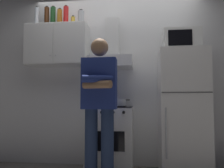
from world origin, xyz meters
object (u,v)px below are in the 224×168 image
at_px(refrigerator, 183,111).
at_px(bottle_soda_red, 66,16).
at_px(upper_cabinet, 58,46).
at_px(bottle_canister_steel, 81,17).
at_px(person_standing, 99,104).
at_px(range_hood, 112,55).
at_px(bottle_spice_jar, 73,20).
at_px(bottle_vodka_clear, 37,17).
at_px(microwave, 181,41).
at_px(bottle_liquor_amber, 60,18).
at_px(cooking_pot, 119,102).
at_px(bottle_rum_dark, 47,17).
at_px(stove_oven, 110,139).
at_px(bottle_wine_green, 53,17).

distance_m(refrigerator, bottle_soda_red, 2.14).
relative_size(upper_cabinet, bottle_canister_steel, 4.10).
relative_size(person_standing, bottle_canister_steel, 7.48).
distance_m(range_hood, bottle_canister_steel, 0.71).
height_order(refrigerator, bottle_canister_steel, bottle_canister_steel).
bearing_deg(bottle_spice_jar, upper_cabinet, 172.13).
distance_m(refrigerator, bottle_vodka_clear, 2.50).
bearing_deg(bottle_spice_jar, microwave, -2.78).
bearing_deg(bottle_vodka_clear, bottle_canister_steel, 0.38).
height_order(microwave, bottle_vodka_clear, bottle_vodka_clear).
bearing_deg(bottle_liquor_amber, cooking_pot, -16.50).
distance_m(refrigerator, bottle_rum_dark, 2.40).
bearing_deg(bottle_liquor_amber, range_hood, -1.84).
xyz_separation_m(refrigerator, person_standing, (-1.00, -0.61, 0.10)).
bearing_deg(stove_oven, bottle_canister_steel, 166.55).
xyz_separation_m(stove_oven, cooking_pot, (0.13, -0.12, 0.49)).
bearing_deg(refrigerator, microwave, 90.90).
distance_m(person_standing, cooking_pot, 0.52).
bearing_deg(upper_cabinet, stove_oven, -8.90).
height_order(range_hood, bottle_vodka_clear, bottle_vodka_clear).
relative_size(bottle_soda_red, bottle_wine_green, 0.92).
xyz_separation_m(person_standing, bottle_soda_red, (-0.62, 0.71, 1.29)).
xyz_separation_m(range_hood, bottle_rum_dark, (-0.99, 0.04, 0.61)).
distance_m(bottle_liquor_amber, bottle_soda_red, 0.12).
height_order(bottle_vodka_clear, bottle_soda_red, bottle_vodka_clear).
height_order(bottle_liquor_amber, bottle_soda_red, bottle_soda_red).
bearing_deg(upper_cabinet, refrigerator, -4.07).
xyz_separation_m(stove_oven, bottle_spice_jar, (-0.56, 0.09, 1.68)).
relative_size(stove_oven, bottle_vodka_clear, 2.95).
distance_m(range_hood, cooking_pot, 0.73).
relative_size(microwave, bottle_liquor_amber, 1.77).
height_order(refrigerator, bottle_spice_jar, bottle_spice_jar).
distance_m(bottle_spice_jar, bottle_canister_steel, 0.12).
bearing_deg(upper_cabinet, bottle_vodka_clear, -175.96).
relative_size(microwave, bottle_rum_dark, 1.50).
bearing_deg(bottle_vodka_clear, range_hood, 1.22).
bearing_deg(bottle_wine_green, cooking_pot, -15.58).
xyz_separation_m(cooking_pot, bottle_wine_green, (-1.02, 0.29, 1.28)).
bearing_deg(refrigerator, upper_cabinet, 175.93).
bearing_deg(microwave, bottle_wine_green, 175.43).
bearing_deg(bottle_liquor_amber, upper_cabinet, -120.45).
height_order(range_hood, bottle_wine_green, bottle_wine_green).
relative_size(person_standing, bottle_liquor_amber, 6.03).
height_order(bottle_rum_dark, bottle_soda_red, bottle_rum_dark).
bearing_deg(refrigerator, bottle_soda_red, 176.50).
relative_size(cooking_pot, bottle_spice_jar, 2.10).
bearing_deg(upper_cabinet, cooking_pot, -14.73).
height_order(upper_cabinet, microwave, upper_cabinet).
height_order(upper_cabinet, stove_oven, upper_cabinet).
bearing_deg(range_hood, refrigerator, -7.55).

